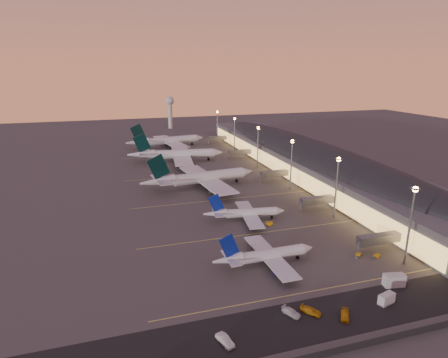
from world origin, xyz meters
TOP-DOWN VIEW (x-y plane):
  - ground at (0.00, 0.00)m, footprint 700.00×700.00m
  - airliner_narrow_south at (-6.69, -27.28)m, footprint 34.06×30.33m
  - airliner_narrow_north at (-0.44, 8.51)m, footprint 33.66×30.32m
  - airliner_wide_near at (-7.59, 56.63)m, footprint 61.90×56.88m
  - airliner_wide_mid at (-9.68, 115.28)m, footprint 62.33×57.20m
  - airliner_wide_far at (-8.87, 164.64)m, footprint 62.51×57.66m
  - terminal_building at (61.84, 72.47)m, footprint 56.35×255.00m
  - light_masts at (36.00, 65.00)m, footprint 2.20×217.20m
  - radar_tower at (10.00, 260.00)m, footprint 9.00×9.00m
  - service_lane at (0.00, -56.00)m, footprint 260.00×16.00m
  - lane_markings at (0.00, 40.00)m, footprint 90.00×180.36m
  - fence at (-0.00, -68.00)m, footprint 124.00×0.12m
  - baggage_tug_a at (30.10, -33.99)m, footprint 3.50×2.30m
  - baggage_tug_b at (24.81, -31.77)m, footprint 3.30×3.03m
  - baggage_tug_c at (6.76, 1.06)m, footprint 4.43×2.70m
  - catering_truck_a at (24.22, -49.45)m, footprint 6.81×3.63m
  - catering_truck_b at (16.27, -55.75)m, footprint 5.50×3.24m
  - service_van_a at (-29.13, -57.64)m, footprint 3.45×5.72m
  - service_van_b at (-5.11, -53.65)m, footprint 5.13×5.48m
  - service_van_c at (-10.10, -52.69)m, footprint 4.27×5.60m
  - service_van_d at (2.14, -57.74)m, footprint 4.46×5.24m

SIDE VIEW (x-z plane):
  - ground at x=0.00m, z-range 0.00..0.00m
  - service_lane at x=0.00m, z-range 0.00..0.01m
  - lane_markings at x=0.00m, z-range 0.01..0.01m
  - baggage_tug_b at x=24.81m, z-range -0.04..0.93m
  - baggage_tug_a at x=30.10m, z-range -0.04..0.93m
  - baggage_tug_c at x=6.76m, z-range -0.05..1.18m
  - service_van_d at x=2.14m, z-range 0.00..1.44m
  - service_van_c at x=-10.10m, z-range 0.00..1.51m
  - service_van_b at x=-5.11m, z-range 0.00..1.55m
  - service_van_a at x=-29.13m, z-range 0.00..1.78m
  - fence at x=0.00m, z-range 0.00..2.00m
  - catering_truck_b at x=16.27m, z-range -0.09..2.81m
  - catering_truck_a at x=24.22m, z-range -0.12..3.52m
  - airliner_narrow_north at x=-0.44m, z-range -2.90..9.12m
  - airliner_narrow_south at x=-6.69m, z-range -2.95..9.26m
  - airliner_wide_near at x=-7.59m, z-range -4.81..15.01m
  - airliner_wide_mid at x=-9.68m, z-range -4.84..15.10m
  - airliner_wide_far at x=-8.87m, z-range -4.86..15.19m
  - terminal_building at x=61.84m, z-range 0.05..17.51m
  - light_masts at x=36.00m, z-range 4.60..30.50m
  - radar_tower at x=10.00m, z-range 5.62..38.12m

